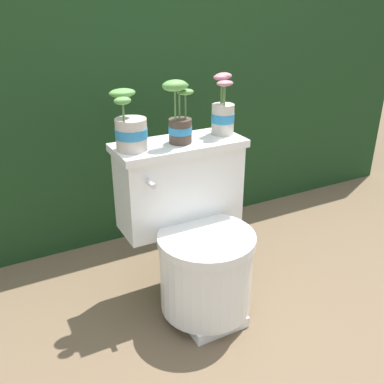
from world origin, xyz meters
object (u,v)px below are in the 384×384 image
potted_plant_midleft (180,117)px  toilet (194,233)px  potted_plant_left (130,129)px  potted_plant_middle (223,112)px

potted_plant_midleft → toilet: bearing=-89.4°
potted_plant_left → potted_plant_middle: potted_plant_middle is taller
potted_plant_left → potted_plant_midleft: (0.19, -0.01, 0.02)m
toilet → potted_plant_middle: (0.21, 0.14, 0.44)m
potted_plant_middle → potted_plant_midleft: bearing=-172.1°
potted_plant_left → potted_plant_middle: (0.40, 0.02, 0.01)m
toilet → potted_plant_middle: potted_plant_middle is taller
potted_plant_left → potted_plant_midleft: potted_plant_midleft is taller
potted_plant_midleft → potted_plant_middle: (0.21, 0.03, -0.01)m
toilet → potted_plant_midleft: 0.46m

